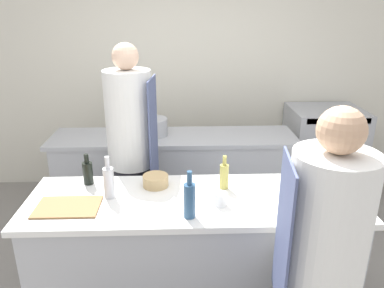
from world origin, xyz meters
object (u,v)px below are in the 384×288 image
(bottle_wine, at_px, (109,182))
(cup, at_px, (220,199))
(oven_range, at_px, (322,152))
(bottle_vinegar, at_px, (224,176))
(bowl_prep_small, at_px, (295,180))
(chef_at_prep_near, at_px, (320,271))
(chef_at_stove, at_px, (132,156))
(bowl_mixing_large, at_px, (156,181))
(bottle_olive_oil, at_px, (88,172))
(bottle_cooking_oil, at_px, (190,199))
(stockpot, at_px, (153,127))

(bottle_wine, xyz_separation_m, cup, (0.72, -0.13, -0.07))
(oven_range, relative_size, cup, 11.68)
(bottle_vinegar, distance_m, bowl_prep_small, 0.51)
(chef_at_prep_near, bearing_deg, chef_at_stove, 46.07)
(oven_range, relative_size, bottle_vinegar, 4.16)
(bottle_wine, distance_m, cup, 0.73)
(chef_at_stove, distance_m, bowl_mixing_large, 0.53)
(chef_at_prep_near, distance_m, bottle_vinegar, 0.92)
(bottle_olive_oil, height_order, bottle_vinegar, bottle_vinegar)
(bottle_vinegar, bearing_deg, cup, -101.86)
(bottle_vinegar, height_order, bowl_prep_small, bottle_vinegar)
(bottle_olive_oil, xyz_separation_m, bowl_prep_small, (1.46, -0.09, -0.04))
(bowl_prep_small, bearing_deg, cup, -155.77)
(chef_at_stove, relative_size, bottle_cooking_oil, 6.08)
(bottle_vinegar, relative_size, bottle_wine, 0.83)
(chef_at_prep_near, height_order, bowl_mixing_large, chef_at_prep_near)
(chef_at_prep_near, relative_size, bowl_mixing_large, 9.38)
(bowl_prep_small, bearing_deg, chef_at_stove, 156.61)
(bowl_mixing_large, xyz_separation_m, cup, (0.43, -0.28, 0.00))
(bottle_vinegar, bearing_deg, chef_at_prep_near, -64.64)
(chef_at_stove, bearing_deg, chef_at_prep_near, 44.34)
(stockpot, bearing_deg, bottle_vinegar, -64.05)
(oven_range, height_order, bottle_cooking_oil, bottle_cooking_oil)
(chef_at_prep_near, distance_m, bottle_olive_oil, 1.63)
(bottle_wine, bearing_deg, bowl_mixing_large, 28.01)
(oven_range, height_order, chef_at_stove, chef_at_stove)
(stockpot, bearing_deg, chef_at_prep_near, -64.29)
(bottle_wine, bearing_deg, oven_range, 39.31)
(chef_at_stove, relative_size, stockpot, 6.27)
(chef_at_prep_near, relative_size, chef_at_stove, 0.92)
(oven_range, bearing_deg, bottle_olive_oil, -146.55)
(oven_range, xyz_separation_m, stockpot, (-1.89, -0.45, 0.46))
(bottle_cooking_oil, relative_size, stockpot, 1.03)
(bottle_olive_oil, height_order, bottle_cooking_oil, bottle_cooking_oil)
(bottle_vinegar, bearing_deg, bowl_prep_small, 1.95)
(bottle_cooking_oil, bearing_deg, bottle_olive_oil, 146.22)
(bottle_cooking_oil, height_order, cup, bottle_cooking_oil)
(chef_at_stove, height_order, bottle_cooking_oil, chef_at_stove)
(bottle_vinegar, xyz_separation_m, bowl_mixing_large, (-0.47, 0.05, -0.06))
(bottle_wine, height_order, cup, bottle_wine)
(chef_at_prep_near, xyz_separation_m, chef_at_stove, (-1.09, 1.36, 0.08))
(oven_range, distance_m, bowl_prep_small, 1.84)
(chef_at_prep_near, xyz_separation_m, cup, (-0.44, 0.59, 0.09))
(bottle_vinegar, relative_size, bowl_prep_small, 1.25)
(oven_range, xyz_separation_m, chef_at_stove, (-2.02, -1.07, 0.41))
(chef_at_prep_near, relative_size, bottle_wine, 5.80)
(chef_at_stove, bearing_deg, bottle_olive_oil, -24.77)
(oven_range, xyz_separation_m, bowl_prep_small, (-0.82, -1.59, 0.42))
(bottle_cooking_oil, distance_m, stockpot, 1.56)
(bottle_vinegar, xyz_separation_m, bottle_cooking_oil, (-0.25, -0.37, 0.02))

